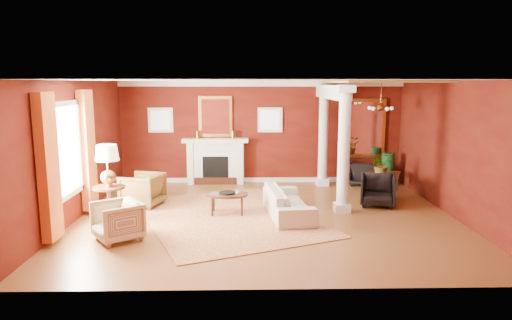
{
  "coord_description": "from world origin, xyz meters",
  "views": [
    {
      "loc": [
        -0.42,
        -9.47,
        2.87
      ],
      "look_at": [
        -0.21,
        0.52,
        1.15
      ],
      "focal_mm": 32.0,
      "sensor_mm": 36.0,
      "label": 1
    }
  ],
  "objects_px": {
    "sofa": "(288,198)",
    "dining_table": "(383,180)",
    "armchair_leopard": "(142,188)",
    "coffee_table": "(227,196)",
    "armchair_stripe": "(117,219)",
    "side_table": "(108,170)"
  },
  "relations": [
    {
      "from": "armchair_leopard",
      "to": "coffee_table",
      "type": "xyz_separation_m",
      "value": [
        2.0,
        -0.69,
        -0.01
      ]
    },
    {
      "from": "side_table",
      "to": "armchair_stripe",
      "type": "bearing_deg",
      "value": -67.3
    },
    {
      "from": "dining_table",
      "to": "armchair_leopard",
      "type": "bearing_deg",
      "value": 121.17
    },
    {
      "from": "coffee_table",
      "to": "dining_table",
      "type": "xyz_separation_m",
      "value": [
        3.89,
        1.59,
        -0.0
      ]
    },
    {
      "from": "armchair_leopard",
      "to": "sofa",
      "type": "bearing_deg",
      "value": 92.09
    },
    {
      "from": "side_table",
      "to": "coffee_table",
      "type": "bearing_deg",
      "value": 12.37
    },
    {
      "from": "armchair_stripe",
      "to": "side_table",
      "type": "xyz_separation_m",
      "value": [
        -0.46,
        1.1,
        0.71
      ]
    },
    {
      "from": "armchair_leopard",
      "to": "dining_table",
      "type": "distance_m",
      "value": 5.96
    },
    {
      "from": "sofa",
      "to": "side_table",
      "type": "distance_m",
      "value": 3.8
    },
    {
      "from": "coffee_table",
      "to": "side_table",
      "type": "bearing_deg",
      "value": -167.63
    },
    {
      "from": "armchair_stripe",
      "to": "coffee_table",
      "type": "height_order",
      "value": "armchair_stripe"
    },
    {
      "from": "armchair_stripe",
      "to": "coffee_table",
      "type": "distance_m",
      "value": 2.53
    },
    {
      "from": "dining_table",
      "to": "coffee_table",
      "type": "bearing_deg",
      "value": 134.75
    },
    {
      "from": "dining_table",
      "to": "sofa",
      "type": "bearing_deg",
      "value": 146.61
    },
    {
      "from": "coffee_table",
      "to": "side_table",
      "type": "distance_m",
      "value": 2.55
    },
    {
      "from": "armchair_leopard",
      "to": "dining_table",
      "type": "bearing_deg",
      "value": 115.0
    },
    {
      "from": "sofa",
      "to": "coffee_table",
      "type": "height_order",
      "value": "sofa"
    },
    {
      "from": "coffee_table",
      "to": "dining_table",
      "type": "distance_m",
      "value": 4.2
    },
    {
      "from": "armchair_leopard",
      "to": "dining_table",
      "type": "relative_size",
      "value": 0.58
    },
    {
      "from": "sofa",
      "to": "dining_table",
      "type": "xyz_separation_m",
      "value": [
        2.57,
        1.74,
        0.01
      ]
    },
    {
      "from": "dining_table",
      "to": "armchair_stripe",
      "type": "bearing_deg",
      "value": 141.43
    },
    {
      "from": "sofa",
      "to": "armchair_leopard",
      "type": "relative_size",
      "value": 2.41
    }
  ]
}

